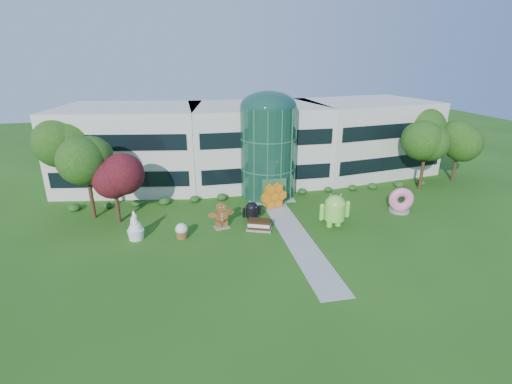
{
  "coord_description": "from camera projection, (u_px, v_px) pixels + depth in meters",
  "views": [
    {
      "loc": [
        -9.23,
        -26.51,
        14.83
      ],
      "look_at": [
        -2.55,
        6.0,
        2.6
      ],
      "focal_mm": 26.0,
      "sensor_mm": 36.0,
      "label": 1
    }
  ],
  "objects": [
    {
      "name": "atrium",
      "position": [
        268.0,
        152.0,
        40.57
      ],
      "size": [
        6.0,
        6.0,
        9.8
      ],
      "primitive_type": "cylinder",
      "color": "#194738",
      "rests_on": "ground"
    },
    {
      "name": "froyo",
      "position": [
        135.0,
        225.0,
        31.48
      ],
      "size": [
        1.92,
        1.92,
        2.62
      ],
      "primitive_type": null,
      "rotation": [
        0.0,
        0.0,
        -0.3
      ],
      "color": "white",
      "rests_on": "ground"
    },
    {
      "name": "walkway",
      "position": [
        293.0,
        232.0,
        33.07
      ],
      "size": [
        2.4,
        20.0,
        0.04
      ],
      "primitive_type": "cube",
      "color": "#9E9E93",
      "rests_on": "ground"
    },
    {
      "name": "gingerbread",
      "position": [
        221.0,
        215.0,
        33.57
      ],
      "size": [
        2.85,
        1.57,
        2.49
      ],
      "primitive_type": null,
      "rotation": [
        0.0,
        0.0,
        0.21
      ],
      "color": "brown",
      "rests_on": "ground"
    },
    {
      "name": "tree_red",
      "position": [
        115.0,
        192.0,
        34.16
      ],
      "size": [
        4.0,
        4.0,
        6.0
      ],
      "primitive_type": null,
      "color": "#3F0C14",
      "rests_on": "ground"
    },
    {
      "name": "cupcake",
      "position": [
        182.0,
        231.0,
        31.84
      ],
      "size": [
        1.21,
        1.21,
        1.38
      ],
      "primitive_type": null,
      "rotation": [
        0.0,
        0.0,
        0.06
      ],
      "color": "white",
      "rests_on": "ground"
    },
    {
      "name": "trees_backdrop",
      "position": [
        266.0,
        156.0,
        41.73
      ],
      "size": [
        52.0,
        8.0,
        8.4
      ],
      "primitive_type": null,
      "color": "#1C4210",
      "rests_on": "ground"
    },
    {
      "name": "ice_cream_sandwich",
      "position": [
        259.0,
        225.0,
        33.39
      ],
      "size": [
        2.48,
        1.84,
        0.99
      ],
      "primitive_type": null,
      "rotation": [
        0.0,
        0.0,
        -0.37
      ],
      "color": "black",
      "rests_on": "ground"
    },
    {
      "name": "ground",
      "position": [
        300.0,
        243.0,
        31.23
      ],
      "size": [
        140.0,
        140.0,
        0.0
      ],
      "primitive_type": "plane",
      "color": "#215114",
      "rests_on": "ground"
    },
    {
      "name": "building",
      "position": [
        257.0,
        143.0,
        46.17
      ],
      "size": [
        46.0,
        15.0,
        9.3
      ],
      "primitive_type": null,
      "color": "beige",
      "rests_on": "ground"
    },
    {
      "name": "honeycomb",
      "position": [
        274.0,
        197.0,
        37.84
      ],
      "size": [
        3.3,
        2.09,
        2.44
      ],
      "primitive_type": null,
      "rotation": [
        0.0,
        0.0,
        0.34
      ],
      "color": "orange",
      "rests_on": "ground"
    },
    {
      "name": "donut",
      "position": [
        401.0,
        200.0,
        37.09
      ],
      "size": [
        2.71,
        1.76,
        2.6
      ],
      "primitive_type": null,
      "rotation": [
        0.0,
        0.0,
        -0.24
      ],
      "color": "#ED5A91",
      "rests_on": "ground"
    },
    {
      "name": "android_black",
      "position": [
        252.0,
        210.0,
        35.09
      ],
      "size": [
        2.14,
        1.63,
        2.2
      ],
      "primitive_type": null,
      "rotation": [
        0.0,
        0.0,
        0.19
      ],
      "color": "black",
      "rests_on": "ground"
    },
    {
      "name": "android_green",
      "position": [
        335.0,
        208.0,
        33.75
      ],
      "size": [
        3.22,
        2.26,
        3.52
      ],
      "primitive_type": null,
      "rotation": [
        0.0,
        0.0,
        0.06
      ],
      "color": "#7DDC46",
      "rests_on": "ground"
    }
  ]
}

